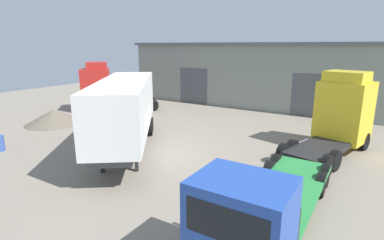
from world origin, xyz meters
name	(u,v)px	position (x,y,z in m)	size (l,w,h in m)	color
ground_plane	(148,155)	(0.00, 0.00, 0.00)	(60.00, 60.00, 0.00)	gray
warehouse_building	(260,74)	(0.00, 17.55, 3.05)	(26.28, 7.60, 6.08)	gray
tractor_unit_red	(102,88)	(-10.83, 6.60, 2.06)	(6.44, 6.44, 4.40)	red
container_trailer_teal	(125,107)	(-1.33, -0.18, 2.57)	(7.85, 9.42, 4.03)	silver
tractor_unit_yellow	(340,114)	(8.65, 6.47, 2.11)	(3.98, 6.66, 4.46)	yellow
flatbed_truck_blue	(258,208)	(7.75, -4.26, 1.29)	(2.41, 8.18, 2.71)	#2347A3
gravel_pile	(53,117)	(-10.42, 1.37, 0.55)	(4.12, 4.12, 1.09)	#665B4C
traffic_cone	(88,123)	(-7.58, 2.23, 0.25)	(0.40, 0.40, 0.55)	black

